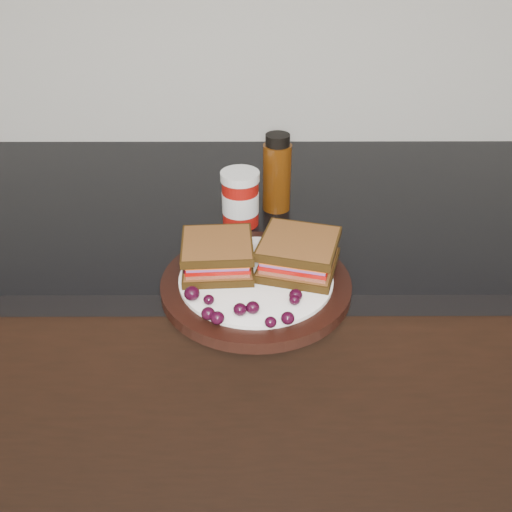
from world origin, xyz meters
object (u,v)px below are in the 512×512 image
at_px(sandwich_left, 218,255).
at_px(oil_bottle, 277,173).
at_px(condiment_jar, 240,198).
at_px(plate, 256,285).

height_order(sandwich_left, oil_bottle, oil_bottle).
distance_m(sandwich_left, condiment_jar, 0.18).
distance_m(plate, oil_bottle, 0.27).
bearing_deg(sandwich_left, condiment_jar, 77.07).
height_order(plate, sandwich_left, sandwich_left).
relative_size(condiment_jar, oil_bottle, 0.69).
bearing_deg(plate, sandwich_left, 159.42).
bearing_deg(oil_bottle, condiment_jar, -138.74).
relative_size(plate, oil_bottle, 1.95).
height_order(plate, oil_bottle, oil_bottle).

